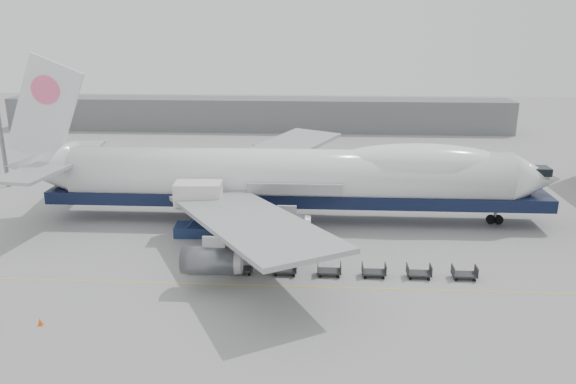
{
  "coord_description": "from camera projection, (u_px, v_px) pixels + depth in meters",
  "views": [
    {
      "loc": [
        3.79,
        -52.88,
        23.69
      ],
      "look_at": [
        0.39,
        6.0,
        5.44
      ],
      "focal_mm": 35.0,
      "sensor_mm": 36.0,
      "label": 1
    }
  ],
  "objects": [
    {
      "name": "dolly_6",
      "position": [
        464.0,
        274.0,
        53.24
      ],
      "size": [
        2.3,
        1.35,
        1.3
      ],
      "color": "#2D2D30",
      "rests_on": "ground"
    },
    {
      "name": "dolly_1",
      "position": [
        241.0,
        268.0,
        54.41
      ],
      "size": [
        2.3,
        1.35,
        1.3
      ],
      "color": "#2D2D30",
      "rests_on": "ground"
    },
    {
      "name": "catering_truck",
      "position": [
        199.0,
        206.0,
        63.26
      ],
      "size": [
        5.79,
        4.17,
        6.24
      ],
      "rotation": [
        0.0,
        0.0,
        0.06
      ],
      "color": "navy",
      "rests_on": "ground"
    },
    {
      "name": "dolly_2",
      "position": [
        285.0,
        269.0,
        54.18
      ],
      "size": [
        2.3,
        1.35,
        1.3
      ],
      "color": "#2D2D30",
      "rests_on": "ground"
    },
    {
      "name": "traffic_cone",
      "position": [
        40.0,
        322.0,
        45.24
      ],
      "size": [
        0.42,
        0.42,
        0.62
      ],
      "rotation": [
        0.0,
        0.0,
        0.34
      ],
      "color": "#E9510C",
      "rests_on": "ground"
    },
    {
      "name": "dolly_4",
      "position": [
        374.0,
        271.0,
        53.71
      ],
      "size": [
        2.3,
        1.35,
        1.3
      ],
      "color": "#2D2D30",
      "rests_on": "ground"
    },
    {
      "name": "ground",
      "position": [
        281.0,
        260.0,
        57.64
      ],
      "size": [
        260.0,
        260.0,
        0.0
      ],
      "primitive_type": "plane",
      "color": "gray",
      "rests_on": "ground"
    },
    {
      "name": "apron_line",
      "position": [
        276.0,
        286.0,
        51.92
      ],
      "size": [
        60.0,
        0.15,
        0.01
      ],
      "primitive_type": "cube",
      "color": "gold",
      "rests_on": "ground"
    },
    {
      "name": "airliner",
      "position": [
        293.0,
        176.0,
        67.39
      ],
      "size": [
        67.0,
        55.3,
        19.98
      ],
      "color": "white",
      "rests_on": "ground"
    },
    {
      "name": "dolly_5",
      "position": [
        419.0,
        273.0,
        53.47
      ],
      "size": [
        2.3,
        1.35,
        1.3
      ],
      "color": "#2D2D30",
      "rests_on": "ground"
    },
    {
      "name": "dolly_3",
      "position": [
        329.0,
        270.0,
        53.94
      ],
      "size": [
        2.3,
        1.35,
        1.3
      ],
      "color": "#2D2D30",
      "rests_on": "ground"
    },
    {
      "name": "hangar",
      "position": [
        258.0,
        114.0,
        123.92
      ],
      "size": [
        110.0,
        8.0,
        7.0
      ],
      "primitive_type": "cube",
      "color": "slate",
      "rests_on": "ground"
    },
    {
      "name": "dolly_0",
      "position": [
        198.0,
        267.0,
        54.65
      ],
      "size": [
        2.3,
        1.35,
        1.3
      ],
      "color": "#2D2D30",
      "rests_on": "ground"
    }
  ]
}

